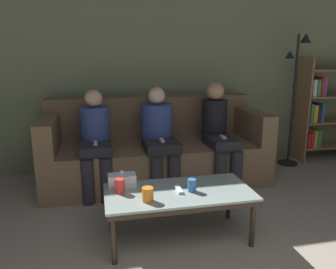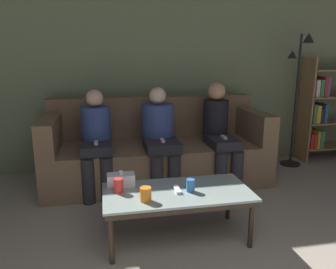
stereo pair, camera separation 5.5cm
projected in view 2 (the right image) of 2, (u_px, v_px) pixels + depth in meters
name	position (u px, v px, depth m)	size (l,w,h in m)	color
wall_back	(149.00, 67.00, 4.15)	(12.00, 0.06, 2.60)	#707F5B
couch	(156.00, 151.00, 3.85)	(2.49, 0.96, 0.95)	brown
coffee_table	(177.00, 196.00, 2.56)	(1.15, 0.57, 0.41)	#8C9E99
cup_near_left	(118.00, 186.00, 2.51)	(0.07, 0.07, 0.11)	red
cup_near_right	(190.00, 185.00, 2.53)	(0.07, 0.07, 0.10)	#3372BF
cup_far_center	(146.00, 194.00, 2.36)	(0.08, 0.08, 0.10)	orange
tissue_box	(121.00, 180.00, 2.64)	(0.22, 0.12, 0.13)	silver
game_remote	(177.00, 190.00, 2.55)	(0.04, 0.15, 0.02)	white
bookshelf	(326.00, 111.00, 4.53)	(0.87, 0.32, 1.43)	#9E754C
standing_lamp	(298.00, 87.00, 4.21)	(0.31, 0.26, 1.71)	black
seated_person_left_end	(96.00, 138.00, 3.44)	(0.31, 0.64, 1.09)	#28282D
seated_person_mid_left	(160.00, 134.00, 3.57)	(0.35, 0.71, 1.10)	#28282D
seated_person_mid_right	(219.00, 131.00, 3.68)	(0.31, 0.68, 1.15)	#28282D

